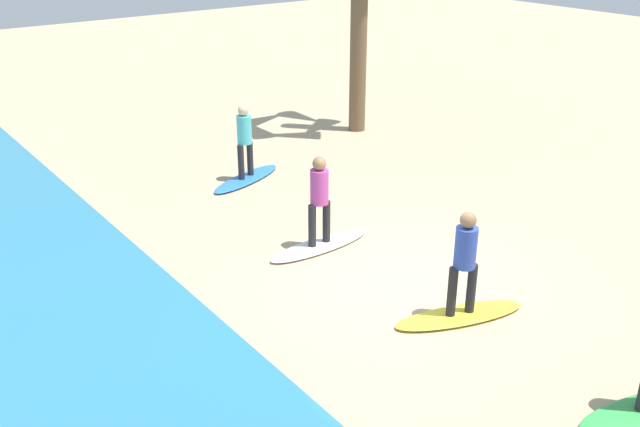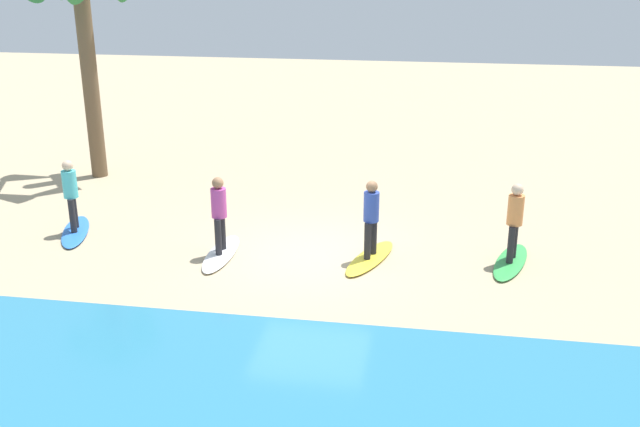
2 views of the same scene
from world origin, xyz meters
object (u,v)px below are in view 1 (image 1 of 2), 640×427
Objects in this scene: surfboard_blue at (246,179)px; surfer_blue at (245,136)px; surfboard_yellow at (459,315)px; surfer_white at (319,194)px; surfboard_white at (319,245)px; surfer_yellow at (465,256)px.

surfer_blue is at bearing -0.00° from surfboard_blue.
surfboard_blue is 0.99m from surfer_blue.
surfboard_blue is 1.28× the size of surfer_blue.
surfer_white is at bearing -67.26° from surfboard_yellow.
surfboard_yellow is 6.82m from surfboard_blue.
surfboard_blue is at bearing -101.77° from surfboard_white.
surfer_yellow is 0.78× the size of surfboard_white.
surfer_yellow is at bearing -174.94° from surfer_white.
surfer_blue is (3.67, -0.70, 0.99)m from surfboard_white.
surfboard_white is at bearing 5.06° from surfer_yellow.
surfer_yellow reaches higher than surfboard_yellow.
surfboard_white is 1.28× the size of surfer_blue.
surfboard_white is 1.00× the size of surfboard_blue.
surfboard_yellow is at bearing 94.13° from surfboard_white.
surfer_yellow is at bearing 66.16° from surfboard_blue.
surfboard_yellow is 3.15m from surfboard_white.
surfer_white is at bearing 169.16° from surfer_blue.
surfboard_white is (3.14, 0.28, -0.99)m from surfer_yellow.
surfboard_blue is at bearing -10.84° from surfer_white.
surfboard_yellow is 0.99m from surfer_yellow.
surfboard_yellow is at bearing 176.43° from surfer_blue.
surfer_yellow is 6.89m from surfboard_blue.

